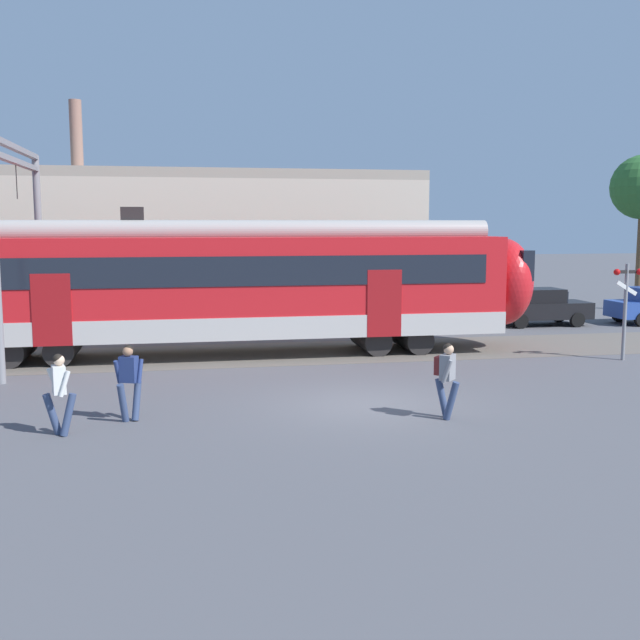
{
  "coord_description": "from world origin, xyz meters",
  "views": [
    {
      "loc": [
        -4.23,
        -16.69,
        4.22
      ],
      "look_at": [
        -0.51,
        3.25,
        1.6
      ],
      "focal_mm": 42.0,
      "sensor_mm": 36.0,
      "label": 1
    }
  ],
  "objects": [
    {
      "name": "ground_plane",
      "position": [
        0.0,
        0.0,
        0.0
      ],
      "size": [
        160.0,
        160.0,
        0.0
      ],
      "primitive_type": "plane",
      "color": "#515156"
    },
    {
      "name": "pedestrian_white",
      "position": [
        -6.67,
        -1.39,
        0.96
      ],
      "size": [
        0.7,
        0.53,
        1.67
      ],
      "color": "navy",
      "rests_on": "ground"
    },
    {
      "name": "pedestrian_navy",
      "position": [
        -5.37,
        -0.54,
        0.96
      ],
      "size": [
        0.64,
        0.57,
        1.67
      ],
      "color": "navy",
      "rests_on": "ground"
    },
    {
      "name": "pedestrian_grey",
      "position": [
        1.38,
        -1.56,
        0.99
      ],
      "size": [
        0.51,
        0.67,
        1.67
      ],
      "color": "navy",
      "rests_on": "ground"
    },
    {
      "name": "parked_car_black",
      "position": [
        10.46,
        12.05,
        0.78
      ],
      "size": [
        4.01,
        1.77,
        1.54
      ],
      "color": "black",
      "rests_on": "ground"
    },
    {
      "name": "catenary_gantry",
      "position": [
        -8.99,
        7.23,
        4.31
      ],
      "size": [
        0.24,
        6.64,
        6.53
      ],
      "color": "gray",
      "rests_on": "ground"
    },
    {
      "name": "crossing_signal",
      "position": [
        9.24,
        4.12,
        2.01
      ],
      "size": [
        0.96,
        0.21,
        3.0
      ],
      "color": "gray",
      "rests_on": "ground"
    },
    {
      "name": "background_building",
      "position": [
        -2.96,
        15.78,
        3.21
      ],
      "size": [
        17.82,
        5.0,
        9.2
      ],
      "color": "beige",
      "rests_on": "ground"
    }
  ]
}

